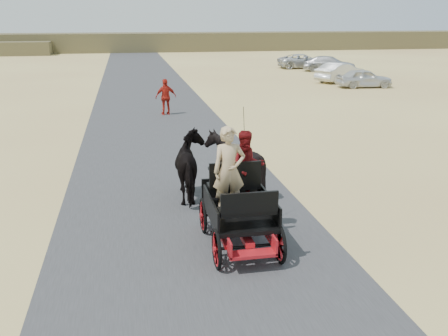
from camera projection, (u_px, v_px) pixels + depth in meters
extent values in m
plane|color=tan|center=(207.00, 285.00, 8.88)|extent=(140.00, 140.00, 0.00)
cube|color=#38383A|center=(207.00, 285.00, 8.88)|extent=(6.00, 140.00, 0.01)
cube|color=brown|center=(133.00, 42.00, 66.72)|extent=(140.00, 6.00, 2.40)
imported|color=black|center=(193.00, 167.00, 12.92)|extent=(0.91, 2.01, 1.70)
imported|color=black|center=(234.00, 164.00, 13.12)|extent=(1.37, 1.54, 1.70)
imported|color=tan|center=(229.00, 171.00, 9.99)|extent=(0.66, 0.43, 1.80)
imported|color=#660C0F|center=(247.00, 167.00, 10.63)|extent=(0.77, 0.60, 1.58)
imported|color=#AF1E14|center=(166.00, 97.00, 23.93)|extent=(1.06, 0.57, 1.73)
imported|color=silver|center=(364.00, 78.00, 33.16)|extent=(3.70, 1.71, 1.23)
imported|color=silver|center=(340.00, 72.00, 35.99)|extent=(4.34, 3.28, 1.37)
imported|color=#B2B2B7|center=(330.00, 64.00, 42.59)|extent=(4.79, 3.66, 1.29)
imported|color=silver|center=(303.00, 61.00, 45.44)|extent=(4.61, 2.17, 1.27)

